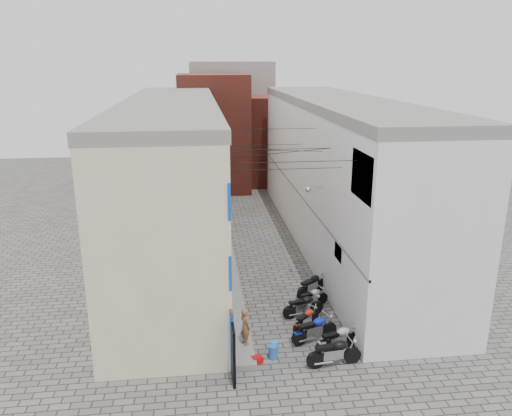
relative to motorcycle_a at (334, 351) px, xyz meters
name	(u,v)px	position (x,y,z in m)	size (l,w,h in m)	color
ground	(299,367)	(-1.32, 0.02, -0.63)	(90.00, 90.00, 0.00)	#5A5755
plinth	(225,245)	(-3.37, 13.02, -0.50)	(0.90, 26.00, 0.25)	gray
building_left	(173,178)	(-6.31, 12.97, 3.87)	(5.10, 27.00, 9.00)	beige
building_right	(338,173)	(3.67, 13.02, 3.88)	(5.94, 26.00, 9.00)	silver
building_far_brick_left	(214,133)	(-3.32, 28.02, 4.37)	(6.00, 6.00, 10.00)	maroon
building_far_brick_right	(267,140)	(1.68, 30.02, 3.37)	(5.00, 6.00, 8.00)	maroon
building_far_concrete	(232,119)	(-1.32, 34.02, 4.87)	(8.00, 5.00, 11.00)	gray
far_shopfront	(240,182)	(-1.32, 25.22, 0.57)	(2.00, 0.30, 2.40)	black
overhead_wires	(271,147)	(-1.32, 7.67, 6.50)	(5.80, 13.02, 1.32)	black
motorcycle_a	(334,351)	(0.00, 0.00, 0.00)	(0.68, 2.16, 1.25)	black
motorcycle_b	(338,337)	(0.44, 0.98, -0.04)	(0.64, 2.02, 1.17)	#A7A6AB
motorcycle_c	(315,328)	(-0.34, 1.78, -0.01)	(0.67, 2.13, 1.23)	#0A1BA3
motorcycle_d	(306,318)	(-0.45, 2.80, -0.13)	(0.54, 1.72, 1.00)	#AB210C
motorcycle_e	(303,305)	(-0.36, 3.88, -0.05)	(0.63, 1.98, 1.15)	black
motorcycle_f	(312,297)	(0.25, 4.76, -0.12)	(0.55, 1.74, 1.01)	#AEADB2
motorcycle_g	(312,284)	(0.52, 5.96, -0.04)	(0.64, 2.02, 1.17)	black
person_a	(245,326)	(-3.22, 1.52, 0.39)	(0.56, 0.37, 1.54)	#966136
person_b	(225,267)	(-3.67, 7.37, 0.45)	(0.80, 0.62, 1.64)	#383B54
water_jug_near	(273,352)	(-2.22, 0.76, -0.35)	(0.35, 0.35, 0.54)	blue
water_jug_far	(274,347)	(-2.10, 1.11, -0.37)	(0.32, 0.32, 0.50)	#2A7FD6
red_crate	(257,360)	(-2.87, 0.52, -0.50)	(0.41, 0.31, 0.26)	#AE0C0C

